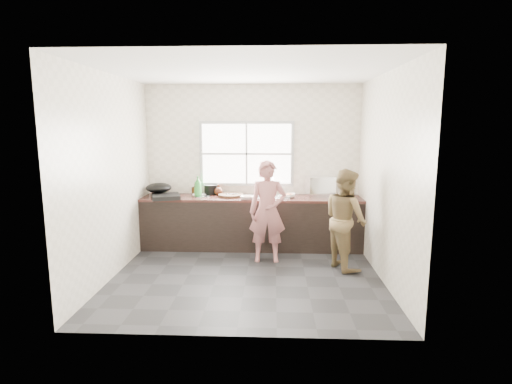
{
  "coord_description": "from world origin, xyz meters",
  "views": [
    {
      "loc": [
        0.35,
        -5.18,
        2.02
      ],
      "look_at": [
        0.1,
        0.65,
        1.05
      ],
      "focal_mm": 28.0,
      "sensor_mm": 36.0,
      "label": 1
    }
  ],
  "objects_px": {
    "woman": "(268,215)",
    "burner": "(166,197)",
    "plate_food": "(199,194)",
    "bottle_brown_tall": "(195,189)",
    "bottle_green": "(198,186)",
    "bottle_brown_short": "(218,190)",
    "pot_lid_left": "(172,197)",
    "cutting_board": "(231,195)",
    "pot_lid_right": "(202,196)",
    "wok": "(159,188)",
    "bowl_mince": "(247,198)",
    "black_pot": "(211,189)",
    "bowl_held": "(283,196)",
    "dish_rack": "(320,186)",
    "glass_jar": "(214,192)",
    "person_side": "(346,219)",
    "bowl_crabs": "(289,196)"
  },
  "relations": [
    {
      "from": "cutting_board",
      "to": "pot_lid_right",
      "type": "relative_size",
      "value": 1.52
    },
    {
      "from": "wok",
      "to": "pot_lid_right",
      "type": "bearing_deg",
      "value": -2.79
    },
    {
      "from": "bottle_green",
      "to": "bowl_mince",
      "type": "bearing_deg",
      "value": -16.89
    },
    {
      "from": "bowl_held",
      "to": "burner",
      "type": "height_order",
      "value": "burner"
    },
    {
      "from": "person_side",
      "to": "bottle_brown_short",
      "type": "distance_m",
      "value": 2.24
    },
    {
      "from": "plate_food",
      "to": "glass_jar",
      "type": "xyz_separation_m",
      "value": [
        0.24,
        0.08,
        0.04
      ]
    },
    {
      "from": "wok",
      "to": "pot_lid_right",
      "type": "xyz_separation_m",
      "value": [
        0.73,
        -0.04,
        -0.13
      ]
    },
    {
      "from": "person_side",
      "to": "wok",
      "type": "height_order",
      "value": "person_side"
    },
    {
      "from": "bowl_mince",
      "to": "pot_lid_left",
      "type": "relative_size",
      "value": 0.79
    },
    {
      "from": "person_side",
      "to": "glass_jar",
      "type": "xyz_separation_m",
      "value": [
        -2.04,
        1.12,
        0.19
      ]
    },
    {
      "from": "bottle_brown_tall",
      "to": "pot_lid_left",
      "type": "relative_size",
      "value": 0.6
    },
    {
      "from": "burner",
      "to": "pot_lid_right",
      "type": "relative_size",
      "value": 1.6
    },
    {
      "from": "plate_food",
      "to": "wok",
      "type": "height_order",
      "value": "wok"
    },
    {
      "from": "woman",
      "to": "bottle_brown_tall",
      "type": "distance_m",
      "value": 1.56
    },
    {
      "from": "plate_food",
      "to": "dish_rack",
      "type": "xyz_separation_m",
      "value": [
        2.03,
        -0.0,
        0.16
      ]
    },
    {
      "from": "bowl_held",
      "to": "bottle_brown_short",
      "type": "bearing_deg",
      "value": 167.88
    },
    {
      "from": "bottle_green",
      "to": "pot_lid_right",
      "type": "height_order",
      "value": "bottle_green"
    },
    {
      "from": "bowl_crabs",
      "to": "pot_lid_right",
      "type": "relative_size",
      "value": 0.65
    },
    {
      "from": "dish_rack",
      "to": "wok",
      "type": "bearing_deg",
      "value": 170.37
    },
    {
      "from": "bottle_brown_short",
      "to": "glass_jar",
      "type": "relative_size",
      "value": 1.88
    },
    {
      "from": "bowl_held",
      "to": "pot_lid_left",
      "type": "distance_m",
      "value": 1.81
    },
    {
      "from": "person_side",
      "to": "bowl_crabs",
      "type": "height_order",
      "value": "person_side"
    },
    {
      "from": "burner",
      "to": "bottle_brown_short",
      "type": "bearing_deg",
      "value": 24.58
    },
    {
      "from": "bowl_mince",
      "to": "black_pot",
      "type": "relative_size",
      "value": 0.96
    },
    {
      "from": "bottle_green",
      "to": "bottle_brown_short",
      "type": "bearing_deg",
      "value": 19.5
    },
    {
      "from": "bottle_green",
      "to": "pot_lid_left",
      "type": "relative_size",
      "value": 1.19
    },
    {
      "from": "bowl_mince",
      "to": "plate_food",
      "type": "distance_m",
      "value": 0.91
    },
    {
      "from": "bowl_mince",
      "to": "dish_rack",
      "type": "height_order",
      "value": "dish_rack"
    },
    {
      "from": "bowl_mince",
      "to": "bowl_held",
      "type": "relative_size",
      "value": 1.25
    },
    {
      "from": "black_pot",
      "to": "burner",
      "type": "relative_size",
      "value": 0.53
    },
    {
      "from": "person_side",
      "to": "burner",
      "type": "relative_size",
      "value": 3.3
    },
    {
      "from": "wok",
      "to": "black_pot",
      "type": "bearing_deg",
      "value": 14.29
    },
    {
      "from": "woman",
      "to": "burner",
      "type": "xyz_separation_m",
      "value": [
        -1.65,
        0.45,
        0.18
      ]
    },
    {
      "from": "plate_food",
      "to": "glass_jar",
      "type": "distance_m",
      "value": 0.26
    },
    {
      "from": "bottle_green",
      "to": "bottle_brown_tall",
      "type": "xyz_separation_m",
      "value": [
        -0.09,
        0.18,
        -0.08
      ]
    },
    {
      "from": "woman",
      "to": "pot_lid_right",
      "type": "relative_size",
      "value": 5.24
    },
    {
      "from": "glass_jar",
      "to": "dish_rack",
      "type": "relative_size",
      "value": 0.21
    },
    {
      "from": "person_side",
      "to": "bottle_green",
      "type": "height_order",
      "value": "person_side"
    },
    {
      "from": "burner",
      "to": "pot_lid_left",
      "type": "xyz_separation_m",
      "value": [
        0.07,
        0.11,
        -0.03
      ]
    },
    {
      "from": "bottle_brown_tall",
      "to": "burner",
      "type": "bearing_deg",
      "value": -131.64
    },
    {
      "from": "bowl_crabs",
      "to": "bottle_brown_short",
      "type": "bearing_deg",
      "value": 170.36
    },
    {
      "from": "cutting_board",
      "to": "bottle_brown_tall",
      "type": "height_order",
      "value": "bottle_brown_tall"
    },
    {
      "from": "plate_food",
      "to": "bottle_brown_tall",
      "type": "relative_size",
      "value": 1.39
    },
    {
      "from": "plate_food",
      "to": "bottle_brown_short",
      "type": "relative_size",
      "value": 1.35
    },
    {
      "from": "pot_lid_left",
      "to": "glass_jar",
      "type": "bearing_deg",
      "value": 26.93
    },
    {
      "from": "woman",
      "to": "bowl_crabs",
      "type": "xyz_separation_m",
      "value": [
        0.33,
        0.62,
        0.18
      ]
    },
    {
      "from": "bottle_green",
      "to": "pot_lid_right",
      "type": "xyz_separation_m",
      "value": [
        0.08,
        -0.07,
        -0.16
      ]
    },
    {
      "from": "bowl_held",
      "to": "glass_jar",
      "type": "height_order",
      "value": "glass_jar"
    },
    {
      "from": "cutting_board",
      "to": "pot_lid_left",
      "type": "xyz_separation_m",
      "value": [
        -0.95,
        -0.13,
        -0.01
      ]
    },
    {
      "from": "black_pot",
      "to": "pot_lid_left",
      "type": "xyz_separation_m",
      "value": [
        -0.6,
        -0.33,
        -0.08
      ]
    }
  ]
}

